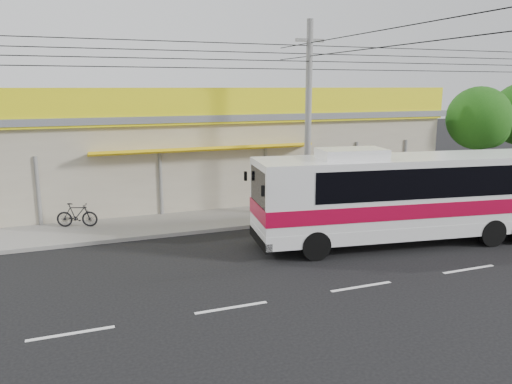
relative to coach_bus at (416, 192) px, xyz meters
The scene contains 8 objects.
ground 4.65m from the coach_bus, behind, with size 120.00×120.00×0.00m, color black.
sidewalk 7.12m from the coach_bus, 127.59° to the left, with size 30.00×3.20×0.15m, color gray.
lane_markings 5.53m from the coach_bus, 143.97° to the right, with size 50.00×0.12×0.01m, color silver, non-canonical shape.
storefront_building 11.77m from the coach_bus, 110.92° to the left, with size 22.60×9.20×5.70m.
coach_bus is the anchor object (origin of this frame).
motorbike_dark 13.35m from the coach_bus, 152.56° to the left, with size 0.46×1.65×0.99m, color black.
utility_pole 7.08m from the coach_bus, 117.39° to the left, with size 34.00×14.00×8.46m.
tree_near 11.91m from the coach_bus, 35.39° to the left, with size 3.48×3.48×5.78m.
Camera 1 is at (-7.76, -14.21, 5.74)m, focal length 35.00 mm.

